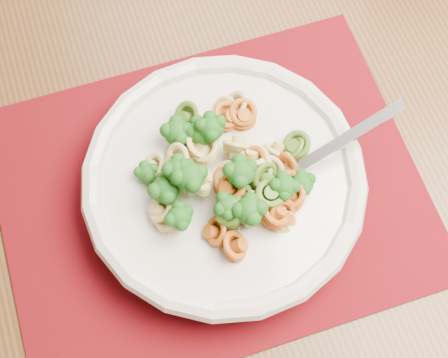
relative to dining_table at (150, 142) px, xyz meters
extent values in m
cube|color=#51341B|center=(0.46, 0.15, -0.64)|extent=(4.00, 4.00, 0.01)
cube|color=#593519|center=(0.00, 0.00, 0.07)|extent=(1.53, 1.07, 0.04)
cube|color=#570311|center=(0.05, -0.12, 0.10)|extent=(0.45, 0.36, 0.00)
cylinder|color=beige|center=(0.06, -0.12, 0.10)|extent=(0.12, 0.12, 0.01)
cylinder|color=beige|center=(0.06, -0.12, 0.12)|extent=(0.26, 0.26, 0.03)
torus|color=beige|center=(0.06, -0.12, 0.14)|extent=(0.28, 0.28, 0.02)
camera|label=1|loc=(0.01, -0.35, 0.69)|focal=50.00mm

